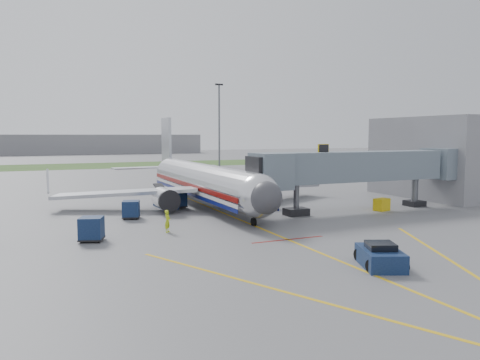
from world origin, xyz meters
name	(u,v)px	position (x,y,z in m)	size (l,w,h in m)	color
ground	(264,230)	(0.00, 0.00, 0.00)	(400.00, 400.00, 0.00)	#565659
grass_strip	(108,165)	(0.00, 90.00, 0.01)	(300.00, 25.00, 0.01)	#2D4C1E
apron_markings	(313,250)	(0.00, -7.40, 0.00)	(21.52, 50.00, 0.01)	gold
airliner	(203,181)	(0.00, 15.25, 2.65)	(32.10, 35.67, 10.25)	silver
jet_bridge	(355,168)	(12.86, 5.00, 4.47)	(25.30, 4.00, 6.90)	slate
terminal	(441,157)	(30.00, 10.00, 5.00)	(10.00, 16.00, 10.00)	slate
light_mast_right	(219,123)	(25.00, 75.00, 10.78)	(2.00, 0.44, 20.40)	#595B60
distant_terminal	(54,144)	(-10.00, 170.00, 4.00)	(120.00, 14.00, 8.00)	slate
pushback_tug	(380,257)	(1.44, -12.52, 0.61)	(3.32, 4.07, 1.46)	#0D193B
baggage_cart_a	(91,229)	(-13.49, 1.34, 0.91)	(2.11, 2.11, 1.79)	#0D193B
baggage_cart_b	(131,210)	(-9.07, 9.61, 0.85)	(1.93, 1.93, 1.67)	#0D193B
baggage_cart_c	(177,200)	(-3.40, 13.99, 0.90)	(2.10, 2.10, 1.77)	#0D193B
belt_loader	(166,202)	(-4.39, 14.96, 0.59)	(1.88, 4.96, 2.38)	#0D193B
ground_power_cart	(382,205)	(15.55, 3.93, 0.62)	(1.80, 1.43, 1.27)	gold
ramp_worker	(168,221)	(-7.54, 2.21, 0.90)	(0.66, 0.43, 1.80)	#B8D519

